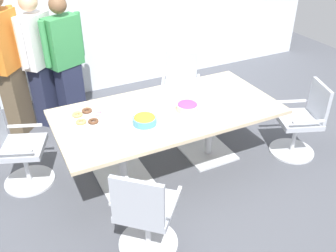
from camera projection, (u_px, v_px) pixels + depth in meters
name	position (u px, v px, depth m)	size (l,w,h in m)	color
ground_plane	(168.00, 166.00, 4.35)	(10.00, 10.00, 0.01)	#4C4F56
back_wall	(96.00, 1.00, 5.44)	(8.00, 0.10, 2.80)	silver
conference_table	(168.00, 120.00, 4.02)	(2.40, 1.20, 0.75)	#CCB793
office_chair_0	(301.00, 124.00, 4.38)	(0.70, 0.70, 0.91)	silver
office_chair_1	(181.00, 90.00, 5.17)	(0.73, 0.73, 0.91)	silver
office_chair_2	(18.00, 152.00, 3.89)	(0.70, 0.70, 0.91)	silver
office_chair_3	(145.00, 216.00, 3.10)	(0.76, 0.76, 0.91)	silver
person_standing_0	(8.00, 62.00, 4.50)	(0.44, 0.53, 1.87)	brown
person_standing_1	(39.00, 60.00, 4.75)	(0.49, 0.48, 1.76)	#232842
person_standing_2	(66.00, 60.00, 4.82)	(0.59, 0.38, 1.71)	#232842
snack_bowl_candy_mix	(187.00, 106.00, 3.94)	(0.24, 0.24, 0.09)	beige
snack_bowl_chips_orange	(145.00, 119.00, 3.69)	(0.25, 0.25, 0.10)	#4C9EC6
donut_platter	(88.00, 117.00, 3.79)	(0.35, 0.35, 0.04)	white
plate_stack	(93.00, 143.00, 3.37)	(0.21, 0.21, 0.05)	white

